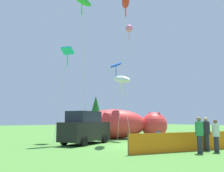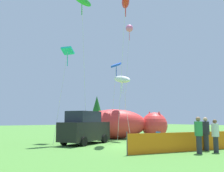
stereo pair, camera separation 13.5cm
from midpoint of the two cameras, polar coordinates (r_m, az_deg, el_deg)
ground_plane at (r=16.92m, az=3.22°, el=-13.50°), size 120.00×120.00×0.00m
parked_car at (r=18.07m, az=-6.41°, el=-9.55°), size 4.58×3.23×2.30m
folding_chair at (r=18.99m, az=10.65°, el=-11.27°), size 0.55×0.55×0.85m
inflatable_cat at (r=22.91m, az=2.41°, el=-8.92°), size 7.53×5.77×2.63m
safety_fence at (r=14.48m, az=16.13°, el=-12.17°), size 6.85×1.78×1.14m
spectator_in_yellow_shirt at (r=15.26m, az=20.51°, el=-9.88°), size 0.40×0.40×1.85m
spectator_in_blue_shirt at (r=13.87m, az=19.08°, el=-10.18°), size 0.41×0.41×1.87m
spectator_in_black_shirt at (r=14.60m, az=22.42°, el=-10.17°), size 0.38×0.38×1.74m
kite_blue_box at (r=23.41m, az=0.75°, el=4.54°), size 1.42×1.27×7.12m
kite_red_lizard at (r=21.55m, az=2.94°, el=18.58°), size 2.05×2.30×11.69m
kite_green_fish at (r=21.93m, az=-7.06°, el=18.80°), size 1.98×0.80×12.08m
kite_pink_octopus at (r=26.48m, az=3.76°, el=12.84°), size 2.42×1.71×11.45m
kite_teal_diamond at (r=21.20m, az=-10.33°, el=7.62°), size 2.53×2.44×7.67m
kite_white_ghost at (r=21.74m, az=2.05°, el=1.53°), size 1.03×2.96×5.79m
horizon_tree_west at (r=58.81m, az=-3.80°, el=-4.98°), size 3.01×3.01×7.18m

